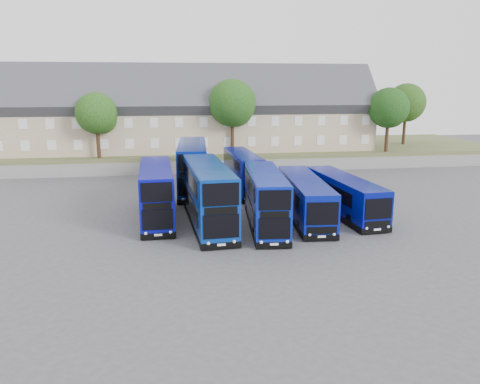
% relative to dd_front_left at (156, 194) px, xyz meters
% --- Properties ---
extents(ground, '(120.00, 120.00, 0.00)m').
position_rel_dd_front_left_xyz_m(ground, '(6.81, -4.78, -2.08)').
color(ground, '#46464B').
rests_on(ground, ground).
extents(retaining_wall, '(70.00, 0.40, 1.50)m').
position_rel_dd_front_left_xyz_m(retaining_wall, '(6.81, 19.22, -1.33)').
color(retaining_wall, slate).
rests_on(retaining_wall, ground).
extents(earth_bank, '(80.00, 20.00, 2.00)m').
position_rel_dd_front_left_xyz_m(earth_bank, '(6.81, 29.22, -1.08)').
color(earth_bank, '#515B33').
rests_on(earth_bank, ground).
extents(terrace_row, '(48.00, 10.40, 11.20)m').
position_rel_dd_front_left_xyz_m(terrace_row, '(3.81, 25.22, 4.51)').
color(terrace_row, tan).
rests_on(terrace_row, earth_bank).
extents(dd_front_left, '(2.83, 10.77, 4.25)m').
position_rel_dd_front_left_xyz_m(dd_front_left, '(0.00, 0.00, 0.00)').
color(dd_front_left, '#080BA3').
rests_on(dd_front_left, ground).
extents(dd_front_mid, '(3.38, 11.81, 4.64)m').
position_rel_dd_front_left_xyz_m(dd_front_mid, '(3.93, -2.17, 0.20)').
color(dd_front_mid, '#082F93').
rests_on(dd_front_mid, ground).
extents(dd_front_right, '(3.29, 10.61, 4.15)m').
position_rel_dd_front_left_xyz_m(dd_front_right, '(8.14, -3.19, -0.05)').
color(dd_front_right, '#081DA1').
rests_on(dd_front_right, ground).
extents(dd_rear_left, '(3.42, 12.10, 4.76)m').
position_rel_dd_front_left_xyz_m(dd_rear_left, '(3.33, 10.03, 0.25)').
color(dd_rear_left, navy).
rests_on(dd_rear_left, ground).
extents(dd_rear_right, '(2.83, 9.97, 3.91)m').
position_rel_dd_front_left_xyz_m(dd_rear_right, '(8.26, 8.43, -0.16)').
color(dd_rear_right, '#070F8D').
rests_on(dd_rear_right, ground).
extents(coach_east_a, '(3.41, 12.08, 3.26)m').
position_rel_dd_front_left_xyz_m(coach_east_a, '(11.70, -1.41, -0.49)').
color(coach_east_a, '#07168F').
rests_on(coach_east_a, ground).
extents(coach_east_b, '(3.27, 11.52, 3.11)m').
position_rel_dd_front_left_xyz_m(coach_east_b, '(15.25, -0.73, -0.56)').
color(coach_east_b, '#070E81').
rests_on(coach_east_b, ground).
extents(tree_west, '(4.80, 4.80, 7.65)m').
position_rel_dd_front_left_xyz_m(tree_west, '(-7.04, 20.32, 4.97)').
color(tree_west, '#382314').
rests_on(tree_west, earth_bank).
extents(tree_mid, '(5.76, 5.76, 9.18)m').
position_rel_dd_front_left_xyz_m(tree_mid, '(8.96, 20.82, 5.98)').
color(tree_mid, '#382314').
rests_on(tree_mid, earth_bank).
extents(tree_east, '(5.12, 5.12, 8.16)m').
position_rel_dd_front_left_xyz_m(tree_east, '(28.96, 20.32, 5.31)').
color(tree_east, '#382314').
rests_on(tree_east, earth_bank).
extents(tree_far, '(5.44, 5.44, 8.67)m').
position_rel_dd_front_left_xyz_m(tree_far, '(34.96, 27.32, 5.64)').
color(tree_far, '#382314').
rests_on(tree_far, earth_bank).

